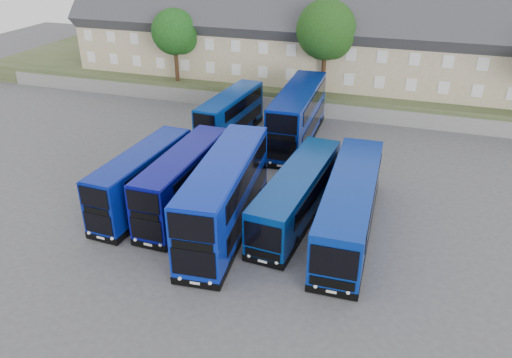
% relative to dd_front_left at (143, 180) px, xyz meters
% --- Properties ---
extents(ground, '(120.00, 120.00, 0.00)m').
position_rel_dd_front_left_xyz_m(ground, '(5.69, -2.75, -1.94)').
color(ground, '#4D4E53').
rests_on(ground, ground).
extents(retaining_wall, '(70.00, 0.40, 1.50)m').
position_rel_dd_front_left_xyz_m(retaining_wall, '(5.69, 21.25, -1.19)').
color(retaining_wall, slate).
rests_on(retaining_wall, ground).
extents(earth_bank, '(80.00, 20.00, 2.00)m').
position_rel_dd_front_left_xyz_m(earth_bank, '(5.69, 31.25, -0.94)').
color(earth_bank, '#3D4C2B').
rests_on(earth_bank, ground).
extents(terrace_row, '(60.00, 10.40, 11.20)m').
position_rel_dd_front_left_xyz_m(terrace_row, '(8.70, 27.25, 4.65)').
color(terrace_row, tan).
rests_on(terrace_row, earth_bank).
extents(dd_front_left, '(2.84, 10.09, 3.96)m').
position_rel_dd_front_left_xyz_m(dd_front_left, '(0.00, 0.00, 0.00)').
color(dd_front_left, navy).
rests_on(dd_front_left, ground).
extents(dd_front_mid, '(2.50, 10.39, 4.11)m').
position_rel_dd_front_left_xyz_m(dd_front_mid, '(2.88, 0.46, 0.08)').
color(dd_front_mid, '#060A7D').
rests_on(dd_front_mid, ground).
extents(dd_front_right, '(3.85, 12.28, 4.81)m').
position_rel_dd_front_left_xyz_m(dd_front_right, '(6.42, -1.10, 0.42)').
color(dd_front_right, '#0923A7').
rests_on(dd_front_right, ground).
extents(dd_rear_left, '(3.04, 10.09, 3.95)m').
position_rel_dd_front_left_xyz_m(dd_rear_left, '(1.20, 13.51, -0.01)').
color(dd_rear_left, '#083595').
rests_on(dd_rear_left, ground).
extents(dd_rear_right, '(3.14, 12.24, 4.84)m').
position_rel_dd_front_left_xyz_m(dd_rear_right, '(7.23, 14.24, 0.44)').
color(dd_rear_right, navy).
rests_on(dd_rear_right, ground).
extents(coach_east_a, '(3.50, 12.20, 3.29)m').
position_rel_dd_front_left_xyz_m(coach_east_a, '(10.30, 1.84, -0.33)').
color(coach_east_a, navy).
rests_on(coach_east_a, ground).
extents(coach_east_b, '(3.15, 13.39, 3.64)m').
position_rel_dd_front_left_xyz_m(coach_east_b, '(13.83, 1.12, -0.16)').
color(coach_east_b, '#082993').
rests_on(coach_east_b, ground).
extents(tree_west, '(4.80, 4.80, 7.65)m').
position_rel_dd_front_left_xyz_m(tree_west, '(-8.16, 22.35, 5.11)').
color(tree_west, '#382314').
rests_on(tree_west, earth_bank).
extents(tree_mid, '(5.76, 5.76, 9.18)m').
position_rel_dd_front_left_xyz_m(tree_mid, '(7.84, 22.85, 6.12)').
color(tree_mid, '#382314').
rests_on(tree_mid, earth_bank).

